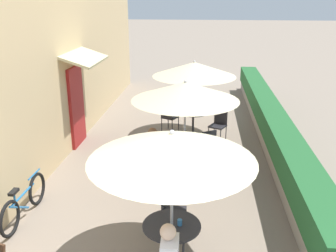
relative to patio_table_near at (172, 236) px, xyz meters
name	(u,v)px	position (x,y,z in m)	size (l,w,h in m)	color
cafe_facade_wall	(75,63)	(-3.08, 5.20, 1.54)	(0.98, 13.49, 4.20)	#D6B784
planter_hedge	(270,124)	(2.21, 5.23, -0.01)	(0.60, 12.49, 1.01)	gray
patio_table_near	(172,236)	(0.00, 0.00, 0.00)	(0.84, 0.84, 0.73)	#28282D
patio_umbrella_near	(172,147)	(0.00, 0.00, 1.39)	(2.27, 2.27, 2.18)	#B7B7BC
cafe_chair_near_right	(170,209)	(-0.10, 0.76, -0.03)	(0.41, 0.41, 0.87)	#232328
coffee_cup_near	(180,222)	(0.11, 0.01, 0.23)	(0.07, 0.07, 0.09)	teal
patio_table_mid	(184,152)	(0.01, 3.03, 0.00)	(0.84, 0.84, 0.73)	#28282D
patio_umbrella_mid	(185,91)	(0.01, 3.03, 1.39)	(2.27, 2.27, 2.18)	#B7B7BC
cafe_chair_mid_left	(154,162)	(-0.59, 2.55, -0.03)	(0.55, 0.55, 0.87)	#232328
seated_patron_mid_left	(152,152)	(-0.65, 2.65, 0.14)	(0.48, 0.51, 1.25)	#23232D
cafe_chair_mid_right	(211,147)	(0.62, 3.50, -0.03)	(0.55, 0.55, 0.87)	#232328
coffee_cup_mid	(189,144)	(0.11, 3.00, 0.23)	(0.07, 0.07, 0.09)	white
patio_table_far	(193,118)	(0.12, 5.49, 0.00)	(0.84, 0.84, 0.73)	#28282D
patio_umbrella_far	(194,69)	(0.12, 5.49, 1.39)	(2.27, 2.27, 2.18)	#B7B7BC
cafe_chair_far_left	(169,116)	(-0.59, 5.76, -0.03)	(0.54, 0.54, 0.87)	#232328
cafe_chair_far_right	(219,123)	(0.84, 5.22, -0.03)	(0.54, 0.54, 0.87)	#232328
bicycle_leaning	(24,202)	(-2.74, 1.03, -0.22)	(0.10, 1.65, 0.72)	black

